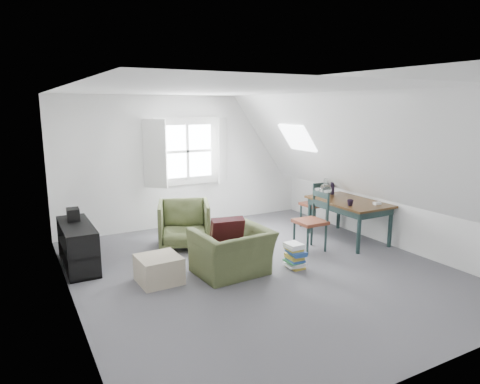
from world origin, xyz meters
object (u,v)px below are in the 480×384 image
dining_chair_near (312,220)px  dining_chair_far (315,204)px  dining_table (349,206)px  ottoman (159,269)px  magazine_stack (295,256)px  armchair_far (185,246)px  media_shelf (78,248)px  armchair_near (232,274)px

dining_chair_near → dining_chair_far: bearing=133.6°
dining_chair_near → dining_table: bearing=92.1°
ottoman → magazine_stack: magazine_stack is taller
armchair_far → media_shelf: size_ratio=0.68×
dining_chair_near → media_shelf: size_ratio=0.76×
armchair_far → dining_chair_far: 2.64m
ottoman → dining_table: (3.47, 0.19, 0.43)m
armchair_near → dining_chair_near: size_ratio=1.04×
dining_table → ottoman: bearing=-175.6°
dining_chair_far → dining_chair_near: dining_chair_near is taller
ottoman → dining_table: size_ratio=0.38×
dining_chair_far → dining_chair_near: bearing=29.1°
ottoman → media_shelf: (-0.85, 1.07, 0.11)m
armchair_far → dining_chair_near: size_ratio=0.89×
dining_chair_far → dining_chair_near: 1.29m
ottoman → armchair_far: bearing=55.6°
armchair_near → ottoman: size_ratio=1.84×
ottoman → media_shelf: bearing=128.7°
dining_table → magazine_stack: dining_table is taller
magazine_stack → dining_chair_near: bearing=36.3°
ottoman → dining_chair_far: (3.43, 1.05, 0.30)m
media_shelf → magazine_stack: media_shelf is taller
magazine_stack → armchair_far: bearing=121.8°
armchair_near → ottoman: ottoman is taller
media_shelf → magazine_stack: 3.13m
media_shelf → magazine_stack: (2.73, -1.52, -0.10)m
armchair_near → dining_table: bearing=-174.3°
armchair_far → media_shelf: 1.72m
dining_table → dining_chair_far: size_ratio=1.54×
dining_chair_far → dining_chair_near: size_ratio=0.96×
armchair_near → ottoman: 1.02m
armchair_near → dining_table: dining_table is taller
magazine_stack → dining_chair_far: bearing=44.1°
armchair_far → dining_chair_far: dining_chair_far is taller
ottoman → dining_chair_near: (2.59, 0.07, 0.31)m
armchair_far → ottoman: bearing=-104.0°
armchair_far → dining_table: bearing=-1.1°
dining_table → media_shelf: dining_table is taller
dining_chair_near → media_shelf: bearing=-112.0°
armchair_near → media_shelf: media_shelf is taller
ottoman → dining_chair_near: size_ratio=0.57×
magazine_stack → ottoman: bearing=166.4°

